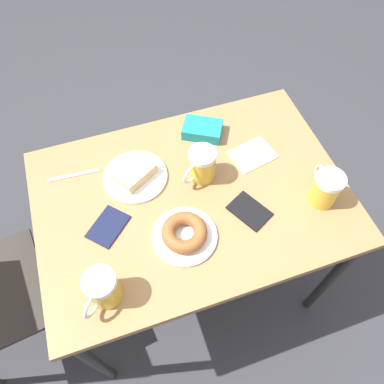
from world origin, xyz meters
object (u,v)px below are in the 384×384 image
fork (74,175)px  plate_with_donut (185,234)px  beer_mug_center (102,289)px  napkin_folded (253,155)px  passport_near_edge (108,226)px  beer_mug_right (202,165)px  passport_far_edge (249,211)px  plate_with_cake (135,175)px  beer_mug_left (326,188)px  blue_pouch (202,130)px

fork → plate_with_donut: bearing=-140.1°
beer_mug_center → napkin_folded: bearing=-61.0°
fork → passport_near_edge: bearing=-163.3°
beer_mug_right → fork: beer_mug_right is taller
plate_with_donut → napkin_folded: bearing=-55.5°
passport_far_edge → napkin_folded: bearing=-26.4°
beer_mug_center → beer_mug_right: size_ratio=0.97×
beer_mug_right → passport_far_edge: beer_mug_right is taller
plate_with_cake → beer_mug_left: (-0.27, -0.55, 0.04)m
fork → passport_far_edge: size_ratio=1.13×
napkin_folded → blue_pouch: 0.20m
fork → napkin_folded: bearing=-100.7°
blue_pouch → napkin_folded: bearing=-138.4°
plate_with_cake → passport_far_edge: size_ratio=1.41×
beer_mug_center → fork: size_ratio=0.70×
plate_with_cake → passport_far_edge: bearing=-128.2°
fork → passport_far_edge: 0.60m
passport_near_edge → passport_far_edge: same height
beer_mug_center → passport_near_edge: 0.22m
passport_near_edge → passport_far_edge: size_ratio=1.00×
beer_mug_left → fork: 0.83m
plate_with_cake → beer_mug_center: beer_mug_center is taller
beer_mug_center → passport_near_edge: bearing=-13.2°
plate_with_cake → passport_near_edge: plate_with_cake is taller
plate_with_donut → beer_mug_center: 0.29m
napkin_folded → passport_near_edge: bearing=102.0°
napkin_folded → fork: 0.62m
napkin_folded → beer_mug_right: bearing=97.1°
blue_pouch → plate_with_donut: bearing=153.0°
beer_mug_left → fork: bearing=64.9°
napkin_folded → fork: same height
plate_with_donut → beer_mug_right: beer_mug_right is taller
beer_mug_center → passport_near_edge: beer_mug_center is taller
beer_mug_left → passport_far_edge: beer_mug_left is taller
passport_near_edge → blue_pouch: blue_pouch is taller
beer_mug_right → blue_pouch: (0.18, -0.07, -0.04)m
beer_mug_right → passport_far_edge: bearing=-151.3°
beer_mug_left → beer_mug_right: size_ratio=1.06×
beer_mug_right → passport_near_edge: 0.36m
plate_with_cake → beer_mug_right: bearing=-107.0°
plate_with_cake → passport_near_edge: (-0.16, 0.13, -0.01)m
beer_mug_left → beer_mug_right: bearing=58.2°
beer_mug_right → fork: 0.44m
passport_far_edge → blue_pouch: 0.36m
napkin_folded → blue_pouch: bearing=41.6°
fork → blue_pouch: (0.04, -0.47, 0.02)m
beer_mug_left → blue_pouch: (0.39, 0.27, -0.04)m
beer_mug_left → napkin_folded: 0.28m
passport_far_edge → beer_mug_left: bearing=-96.9°
plate_with_cake → blue_pouch: (0.11, -0.28, 0.00)m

